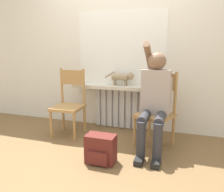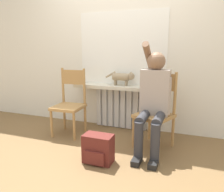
{
  "view_description": "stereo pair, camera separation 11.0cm",
  "coord_description": "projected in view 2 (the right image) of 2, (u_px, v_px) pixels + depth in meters",
  "views": [
    {
      "loc": [
        0.92,
        -2.01,
        1.2
      ],
      "look_at": [
        0.0,
        0.77,
        0.58
      ],
      "focal_mm": 35.0,
      "sensor_mm": 36.0,
      "label": 1
    },
    {
      "loc": [
        1.02,
        -1.98,
        1.2
      ],
      "look_at": [
        0.0,
        0.77,
        0.58
      ],
      "focal_mm": 35.0,
      "sensor_mm": 36.0,
      "label": 2
    }
  ],
  "objects": [
    {
      "name": "person",
      "position": [
        154.0,
        97.0,
        2.57
      ],
      "size": [
        0.36,
        0.98,
        1.3
      ],
      "color": "#333338",
      "rests_on": "ground_plane"
    },
    {
      "name": "ground_plane",
      "position": [
        88.0,
        161.0,
        2.41
      ],
      "size": [
        12.0,
        12.0,
        0.0
      ],
      "primitive_type": "plane",
      "color": "brown"
    },
    {
      "name": "windowsill",
      "position": [
        119.0,
        87.0,
        3.25
      ],
      "size": [
        1.4,
        0.27,
        0.05
      ],
      "color": "beige",
      "rests_on": "radiator"
    },
    {
      "name": "wall_with_window",
      "position": [
        123.0,
        40.0,
        3.26
      ],
      "size": [
        7.0,
        0.06,
        2.7
      ],
      "color": "white",
      "rests_on": "ground_plane"
    },
    {
      "name": "cat",
      "position": [
        124.0,
        77.0,
        3.2
      ],
      "size": [
        0.45,
        0.11,
        0.21
      ],
      "color": "#9E896B",
      "rests_on": "windowsill"
    },
    {
      "name": "backpack",
      "position": [
        98.0,
        149.0,
        2.36
      ],
      "size": [
        0.32,
        0.21,
        0.31
      ],
      "color": "maroon",
      "rests_on": "ground_plane"
    },
    {
      "name": "radiator",
      "position": [
        121.0,
        108.0,
        3.4
      ],
      "size": [
        0.8,
        0.08,
        0.64
      ],
      "color": "silver",
      "rests_on": "ground_plane"
    },
    {
      "name": "window_glass",
      "position": [
        122.0,
        49.0,
        3.25
      ],
      "size": [
        1.34,
        0.01,
        1.07
      ],
      "color": "white",
      "rests_on": "windowsill"
    },
    {
      "name": "chair_left",
      "position": [
        70.0,
        102.0,
        3.13
      ],
      "size": [
        0.42,
        0.42,
        0.95
      ],
      "rotation": [
        0.0,
        0.0,
        0.04
      ],
      "color": "#B2844C",
      "rests_on": "ground_plane"
    },
    {
      "name": "chair_right",
      "position": [
        156.0,
        111.0,
        2.71
      ],
      "size": [
        0.53,
        0.53,
        0.95
      ],
      "rotation": [
        0.0,
        0.0,
        -0.4
      ],
      "color": "#B2844C",
      "rests_on": "ground_plane"
    }
  ]
}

